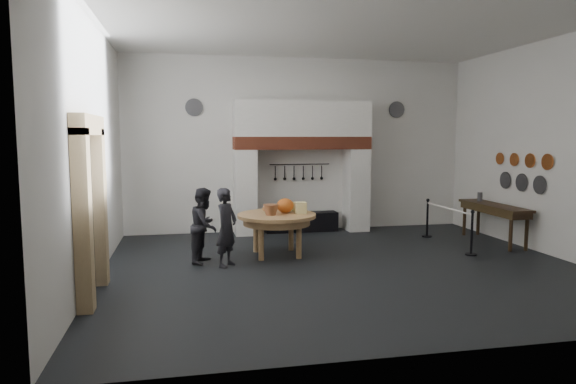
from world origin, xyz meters
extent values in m
cube|color=black|center=(0.00, 0.00, 0.00)|extent=(9.00, 8.00, 0.02)
cube|color=silver|center=(0.00, 0.00, 4.50)|extent=(9.00, 8.00, 0.02)
cube|color=silver|center=(0.00, 4.00, 2.25)|extent=(9.00, 0.02, 4.50)
cube|color=silver|center=(0.00, -4.00, 2.25)|extent=(9.00, 0.02, 4.50)
cube|color=silver|center=(-4.50, 0.00, 2.25)|extent=(0.02, 8.00, 4.50)
cube|color=silver|center=(4.50, 0.00, 2.25)|extent=(0.02, 8.00, 4.50)
cube|color=silver|center=(-1.48, 3.65, 1.07)|extent=(0.55, 0.70, 2.15)
cube|color=silver|center=(1.48, 3.65, 1.07)|extent=(0.55, 0.70, 2.15)
cube|color=#9E442B|center=(0.00, 3.65, 2.31)|extent=(3.50, 0.72, 0.32)
cube|color=silver|center=(0.00, 3.65, 2.92)|extent=(3.50, 0.70, 0.90)
cube|color=black|center=(0.00, 3.72, 0.25)|extent=(1.90, 0.45, 0.50)
cylinder|color=black|center=(0.00, 3.92, 1.75)|extent=(1.60, 0.02, 0.02)
cube|color=black|center=(-4.47, -1.00, 1.25)|extent=(0.04, 1.10, 2.50)
cube|color=tan|center=(-4.38, -1.70, 1.30)|extent=(0.22, 0.30, 2.60)
cube|color=tan|center=(-4.38, -0.30, 1.30)|extent=(0.22, 0.30, 2.60)
cube|color=tan|center=(-4.38, -1.00, 2.65)|extent=(0.22, 1.70, 0.30)
cube|color=gold|center=(-4.45, 0.80, 1.60)|extent=(0.05, 0.34, 0.44)
cylinder|color=tan|center=(-1.11, 1.18, 0.84)|extent=(1.89, 1.89, 0.07)
ellipsoid|color=orange|center=(-0.91, 1.28, 1.03)|extent=(0.36, 0.36, 0.31)
cube|color=#F4E492|center=(-0.61, 1.13, 0.99)|extent=(0.22, 0.22, 0.24)
cube|color=#FEFF98|center=(-0.63, 1.43, 0.97)|extent=(0.18, 0.18, 0.20)
cone|color=brown|center=(-1.26, 1.03, 0.98)|extent=(0.37, 0.37, 0.22)
ellipsoid|color=#AD633D|center=(-1.21, 1.53, 0.94)|extent=(0.31, 0.18, 0.13)
imported|color=black|center=(-2.21, 0.47, 0.75)|extent=(0.61, 0.66, 1.51)
imported|color=black|center=(-2.61, 0.87, 0.74)|extent=(0.79, 0.88, 1.48)
cube|color=#332612|center=(4.10, 1.45, 0.87)|extent=(0.55, 2.20, 0.06)
cylinder|color=#545459|center=(4.10, 2.05, 1.01)|extent=(0.12, 0.12, 0.22)
cylinder|color=#C6662D|center=(4.46, 0.20, 1.95)|extent=(0.03, 0.34, 0.34)
cylinder|color=#C6662D|center=(4.46, 0.75, 1.95)|extent=(0.03, 0.32, 0.32)
cylinder|color=#C6662D|center=(4.46, 1.30, 1.95)|extent=(0.03, 0.30, 0.30)
cylinder|color=#C6662D|center=(4.46, 1.85, 1.95)|extent=(0.03, 0.28, 0.28)
cylinder|color=#4C4C51|center=(4.46, 0.40, 1.45)|extent=(0.03, 0.40, 0.40)
cylinder|color=#4C4C51|center=(4.46, 1.00, 1.45)|extent=(0.03, 0.40, 0.40)
cylinder|color=#4C4C51|center=(4.46, 1.60, 1.45)|extent=(0.03, 0.40, 0.40)
cylinder|color=#4C4C51|center=(-2.70, 3.96, 3.20)|extent=(0.44, 0.03, 0.44)
cylinder|color=#4C4C51|center=(2.70, 3.96, 3.20)|extent=(0.44, 0.03, 0.44)
cylinder|color=black|center=(2.89, 0.37, 0.45)|extent=(0.05, 0.05, 0.90)
cylinder|color=black|center=(2.89, 2.37, 0.45)|extent=(0.05, 0.05, 0.90)
cylinder|color=white|center=(2.89, 1.37, 0.85)|extent=(0.04, 2.00, 0.04)
camera|label=1|loc=(-2.98, -9.20, 2.48)|focal=32.00mm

